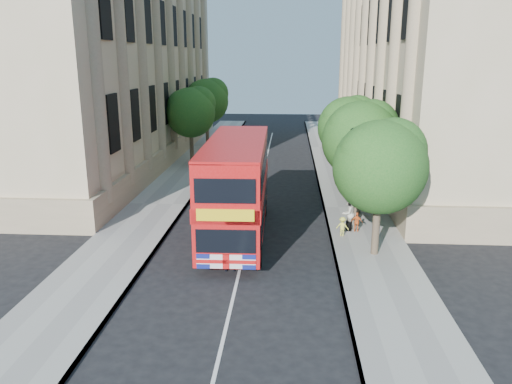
% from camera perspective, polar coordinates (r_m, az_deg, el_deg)
% --- Properties ---
extents(ground, '(120.00, 120.00, 0.00)m').
position_cam_1_polar(ground, '(19.91, -2.19, -10.19)').
color(ground, black).
rests_on(ground, ground).
extents(pavement_right, '(3.50, 80.00, 0.12)m').
position_cam_1_polar(pavement_right, '(29.39, 11.10, -1.86)').
color(pavement_right, gray).
rests_on(pavement_right, ground).
extents(pavement_left, '(3.50, 80.00, 0.12)m').
position_cam_1_polar(pavement_left, '(30.14, -11.14, -1.44)').
color(pavement_left, gray).
rests_on(pavement_left, ground).
extents(building_right, '(12.00, 38.00, 18.00)m').
position_cam_1_polar(building_right, '(43.54, 20.33, 14.88)').
color(building_right, tan).
rests_on(building_right, ground).
extents(building_left, '(12.00, 38.00, 18.00)m').
position_cam_1_polar(building_left, '(44.75, -17.40, 15.11)').
color(building_left, tan).
rests_on(building_left, ground).
extents(tree_right_near, '(4.00, 4.00, 6.08)m').
position_cam_1_polar(tree_right_near, '(21.71, 14.11, 3.35)').
color(tree_right_near, '#473828').
rests_on(tree_right_near, ground).
extents(tree_right_mid, '(4.20, 4.20, 6.37)m').
position_cam_1_polar(tree_right_mid, '(27.51, 11.99, 6.31)').
color(tree_right_mid, '#473828').
rests_on(tree_right_mid, ground).
extents(tree_right_far, '(4.00, 4.00, 6.15)m').
position_cam_1_polar(tree_right_far, '(33.42, 10.58, 7.67)').
color(tree_right_far, '#473828').
rests_on(tree_right_far, ground).
extents(tree_left_far, '(4.00, 4.00, 6.30)m').
position_cam_1_polar(tree_left_far, '(40.90, -7.44, 9.31)').
color(tree_left_far, '#473828').
rests_on(tree_left_far, ground).
extents(tree_left_back, '(4.20, 4.20, 6.65)m').
position_cam_1_polar(tree_left_back, '(48.72, -5.62, 10.59)').
color(tree_left_back, '#473828').
rests_on(tree_left_back, ground).
extents(lamp_post, '(0.32, 0.32, 5.16)m').
position_cam_1_polar(lamp_post, '(24.82, 10.77, 0.88)').
color(lamp_post, black).
rests_on(lamp_post, pavement_right).
extents(double_decker_bus, '(2.88, 10.16, 4.67)m').
position_cam_1_polar(double_decker_bus, '(23.90, -2.23, 0.75)').
color(double_decker_bus, '#BC0D0D').
rests_on(double_decker_bus, ground).
extents(box_van, '(2.07, 4.48, 2.50)m').
position_cam_1_polar(box_van, '(32.11, -4.98, 1.96)').
color(box_van, black).
rests_on(box_van, ground).
extents(police_constable, '(0.71, 0.54, 1.76)m').
position_cam_1_polar(police_constable, '(20.51, -3.04, -6.73)').
color(police_constable, black).
rests_on(police_constable, ground).
extents(woman_pedestrian, '(1.07, 1.05, 1.73)m').
position_cam_1_polar(woman_pedestrian, '(25.31, 10.50, -2.42)').
color(woman_pedestrian, beige).
rests_on(woman_pedestrian, pavement_right).
extents(child_a, '(0.61, 0.35, 0.97)m').
position_cam_1_polar(child_a, '(25.28, 11.45, -3.39)').
color(child_a, orange).
rests_on(child_a, pavement_right).
extents(child_b, '(0.68, 0.50, 0.94)m').
position_cam_1_polar(child_b, '(24.58, 9.85, -3.89)').
color(child_b, '#D9D84A').
rests_on(child_b, pavement_right).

